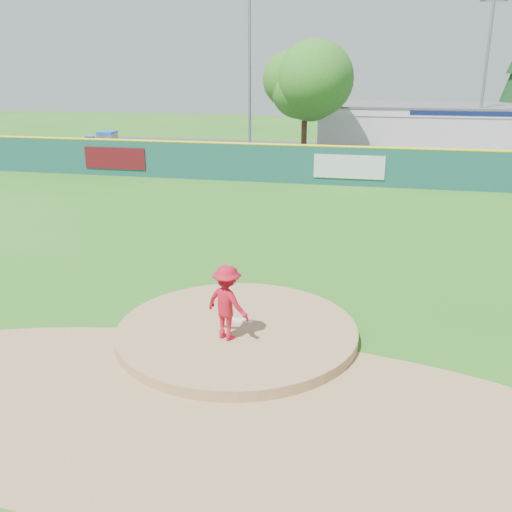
% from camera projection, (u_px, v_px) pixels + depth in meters
% --- Properties ---
extents(ground, '(120.00, 120.00, 0.00)m').
position_uv_depth(ground, '(237.00, 336.00, 13.12)').
color(ground, '#286B19').
rests_on(ground, ground).
extents(pitchers_mound, '(5.50, 5.50, 0.50)m').
position_uv_depth(pitchers_mound, '(237.00, 336.00, 13.12)').
color(pitchers_mound, '#9E774C').
rests_on(pitchers_mound, ground).
extents(pitching_rubber, '(0.60, 0.15, 0.04)m').
position_uv_depth(pitching_rubber, '(240.00, 320.00, 13.31)').
color(pitching_rubber, white).
rests_on(pitching_rubber, pitchers_mound).
extents(infield_dirt_arc, '(15.40, 15.40, 0.01)m').
position_uv_depth(infield_dirt_arc, '(196.00, 409.00, 10.34)').
color(infield_dirt_arc, '#9E774C').
rests_on(infield_dirt_arc, ground).
extents(parking_lot, '(44.00, 16.00, 0.02)m').
position_uv_depth(parking_lot, '(337.00, 158.00, 38.11)').
color(parking_lot, '#38383A').
rests_on(parking_lot, ground).
extents(pitcher, '(1.24, 1.02, 1.67)m').
position_uv_depth(pitcher, '(227.00, 303.00, 12.24)').
color(pitcher, '#B30F23').
rests_on(pitcher, pitchers_mound).
extents(van, '(5.86, 3.32, 1.54)m').
position_uv_depth(van, '(382.00, 160.00, 32.44)').
color(van, silver).
rests_on(van, parking_lot).
extents(pool_building_grp, '(15.20, 8.20, 3.31)m').
position_uv_depth(pool_building_grp, '(428.00, 128.00, 40.97)').
color(pool_building_grp, silver).
rests_on(pool_building_grp, ground).
extents(fence_banners, '(16.56, 0.04, 1.20)m').
position_uv_depth(fence_banners, '(227.00, 162.00, 30.45)').
color(fence_banners, '#570C13').
rests_on(fence_banners, ground).
extents(playground_slide, '(1.11, 3.12, 1.72)m').
position_uv_depth(playground_slide, '(107.00, 144.00, 38.49)').
color(playground_slide, blue).
rests_on(playground_slide, ground).
extents(outfield_fence, '(40.00, 0.14, 2.07)m').
position_uv_depth(outfield_fence, '(323.00, 164.00, 29.43)').
color(outfield_fence, '#164944').
rests_on(outfield_fence, ground).
extents(deciduous_tree, '(5.60, 5.60, 7.36)m').
position_uv_depth(deciduous_tree, '(305.00, 89.00, 35.22)').
color(deciduous_tree, '#382314').
rests_on(deciduous_tree, ground).
extents(light_pole_left, '(1.75, 0.25, 11.00)m').
position_uv_depth(light_pole_left, '(250.00, 63.00, 37.42)').
color(light_pole_left, gray).
rests_on(light_pole_left, ground).
extents(light_pole_right, '(1.75, 0.25, 10.00)m').
position_uv_depth(light_pole_right, '(485.00, 72.00, 36.34)').
color(light_pole_right, gray).
rests_on(light_pole_right, ground).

